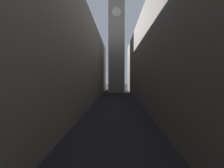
% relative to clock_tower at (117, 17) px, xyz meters
% --- Properties ---
extents(ground_plane, '(264.00, 264.00, 0.00)m').
position_rel_clock_tower_xyz_m(ground_plane, '(0.00, -39.03, -31.24)').
color(ground_plane, black).
extents(building_block_left, '(12.57, 108.00, 20.66)m').
position_rel_clock_tower_xyz_m(building_block_left, '(-11.79, -37.03, -20.91)').
color(building_block_left, gray).
rests_on(building_block_left, ground).
extents(building_block_right, '(13.87, 108.00, 20.71)m').
position_rel_clock_tower_xyz_m(building_block_right, '(12.43, -37.03, -20.89)').
color(building_block_right, '#60594F').
rests_on(building_block_right, ground).
extents(clock_tower, '(7.22, 7.22, 59.84)m').
position_rel_clock_tower_xyz_m(clock_tower, '(0.00, 0.00, 0.00)').
color(clock_tower, '#9E9384').
rests_on(clock_tower, ground).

